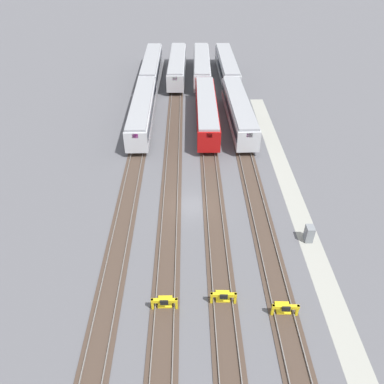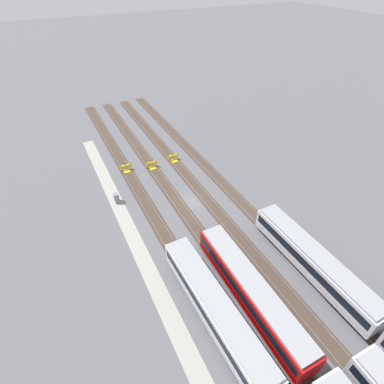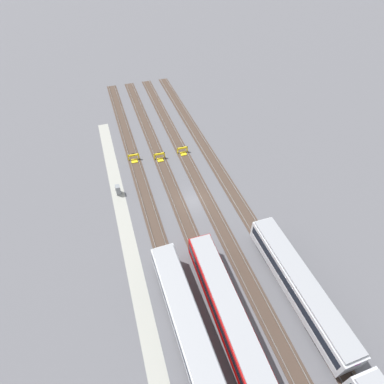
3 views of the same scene
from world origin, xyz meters
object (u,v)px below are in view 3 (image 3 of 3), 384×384
(subway_car_back_row_leftmost, at_px, (186,321))
(bumper_stop_middle_track, at_px, (183,151))
(bumper_stop_nearest_track, at_px, (134,158))
(electrical_cabinet, at_px, (118,190))
(bumper_stop_near_inner_track, at_px, (160,157))
(subway_car_front_row_rightmost, at_px, (226,308))
(subway_car_front_row_centre, at_px, (298,284))

(subway_car_back_row_leftmost, xyz_separation_m, bumper_stop_middle_track, (-30.52, 8.92, -1.53))
(bumper_stop_nearest_track, bearing_deg, subway_car_back_row_leftmost, 0.01)
(electrical_cabinet, bearing_deg, bumper_stop_near_inner_track, 128.32)
(subway_car_back_row_leftmost, distance_m, bumper_stop_nearest_track, 31.22)
(subway_car_back_row_leftmost, bearing_deg, subway_car_front_row_rightmost, 90.00)
(bumper_stop_middle_track, bearing_deg, bumper_stop_nearest_track, -94.26)
(subway_car_front_row_centre, relative_size, electrical_cabinet, 11.26)
(subway_car_front_row_centre, distance_m, bumper_stop_nearest_track, 33.95)
(subway_car_front_row_centre, bearing_deg, bumper_stop_near_inner_track, -163.55)
(subway_car_front_row_centre, height_order, subway_car_back_row_leftmost, same)
(bumper_stop_middle_track, xyz_separation_m, electrical_cabinet, (7.03, -12.78, 0.29))
(subway_car_back_row_leftmost, relative_size, bumper_stop_nearest_track, 9.00)
(subway_car_front_row_rightmost, relative_size, subway_car_back_row_leftmost, 1.00)
(subway_car_front_row_rightmost, height_order, bumper_stop_nearest_track, subway_car_front_row_rightmost)
(bumper_stop_near_inner_track, relative_size, bumper_stop_middle_track, 1.00)
(subway_car_back_row_leftmost, height_order, bumper_stop_nearest_track, subway_car_back_row_leftmost)
(subway_car_front_row_centre, relative_size, bumper_stop_middle_track, 9.01)
(subway_car_back_row_leftmost, xyz_separation_m, bumper_stop_nearest_track, (-31.18, -0.01, -1.53))
(subway_car_front_row_rightmost, height_order, electrical_cabinet, subway_car_front_row_rightmost)
(subway_car_front_row_centre, height_order, electrical_cabinet, subway_car_front_row_centre)
(subway_car_front_row_centre, bearing_deg, electrical_cabinet, -143.80)
(subway_car_front_row_rightmost, xyz_separation_m, bumper_stop_nearest_track, (-31.18, -4.47, -1.53))
(bumper_stop_near_inner_track, relative_size, electrical_cabinet, 1.25)
(bumper_stop_nearest_track, relative_size, bumper_stop_middle_track, 1.00)
(bumper_stop_near_inner_track, height_order, bumper_stop_middle_track, same)
(bumper_stop_middle_track, bearing_deg, bumper_stop_near_inner_track, -84.09)
(bumper_stop_near_inner_track, bearing_deg, electrical_cabinet, -51.68)
(subway_car_front_row_rightmost, relative_size, electrical_cabinet, 11.26)
(subway_car_front_row_rightmost, bearing_deg, electrical_cabinet, -160.49)
(subway_car_front_row_centre, relative_size, subway_car_front_row_rightmost, 1.00)
(subway_car_front_row_rightmost, relative_size, bumper_stop_middle_track, 9.01)
(subway_car_front_row_centre, xyz_separation_m, subway_car_front_row_rightmost, (0.00, -8.87, 0.00))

